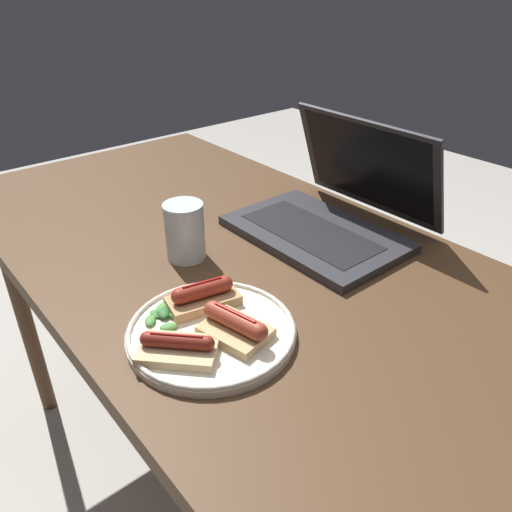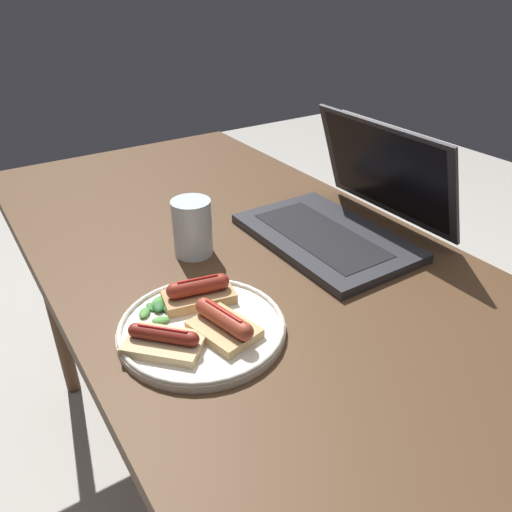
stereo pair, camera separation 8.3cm
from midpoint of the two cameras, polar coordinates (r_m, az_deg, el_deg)
The scene contains 9 objects.
ground_plane at distance 1.48m, azimuth 1.32°, elevation -26.30°, with size 6.00×6.00×0.00m, color #B7B2A8.
desk at distance 0.98m, azimuth 1.79°, elevation -3.38°, with size 1.50×0.71×0.76m.
laptop at distance 1.02m, azimuth 12.18°, elevation 4.27°, with size 0.35×0.30×0.22m.
plate at distance 0.75m, azimuth -3.06°, elevation -8.26°, with size 0.25×0.25×0.02m.
sausage_toast_left at distance 0.73m, azimuth -0.42°, elevation -7.89°, with size 0.11×0.09×0.04m.
sausage_toast_middle at distance 0.71m, azimuth -7.17°, elevation -9.68°, with size 0.12×0.12×0.04m.
sausage_toast_right at distance 0.79m, azimuth -3.62°, elevation -4.24°, with size 0.08×0.12×0.05m.
salad_pile at distance 0.79m, azimuth -7.90°, elevation -5.99°, with size 0.07×0.07×0.01m.
drinking_glass at distance 0.93m, azimuth -4.79°, elevation 3.18°, with size 0.07×0.07×0.11m.
Camera 2 is at (0.69, -0.44, 1.24)m, focal length 35.00 mm.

